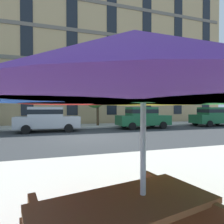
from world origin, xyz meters
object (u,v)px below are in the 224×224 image
(patio_umbrella, at_px, (143,84))
(sedan_green, at_px, (143,117))
(sedan_silver, at_px, (47,119))
(street_tree_middle, at_px, (96,97))
(sedan_green_midblock, at_px, (213,116))

(patio_umbrella, bearing_deg, sedan_green, 63.20)
(sedan_green, relative_size, patio_umbrella, 1.24)
(sedan_silver, height_order, street_tree_middle, street_tree_middle)
(sedan_green_midblock, bearing_deg, street_tree_middle, 165.44)
(street_tree_middle, bearing_deg, sedan_green_midblock, -14.56)
(sedan_green_midblock, relative_size, patio_umbrella, 1.24)
(sedan_green, distance_m, sedan_green_midblock, 7.48)
(sedan_silver, relative_size, sedan_green, 1.00)
(sedan_silver, distance_m, street_tree_middle, 5.34)
(sedan_green_midblock, bearing_deg, patio_umbrella, -137.57)
(sedan_green, bearing_deg, street_tree_middle, 140.07)
(sedan_green_midblock, distance_m, patio_umbrella, 18.85)
(sedan_silver, bearing_deg, patio_umbrella, -84.93)
(sedan_green_midblock, distance_m, street_tree_middle, 11.34)
(sedan_green, distance_m, patio_umbrella, 14.26)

